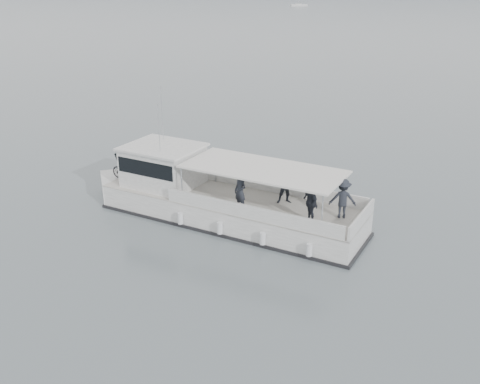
% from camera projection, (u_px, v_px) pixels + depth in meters
% --- Properties ---
extents(ground, '(1400.00, 1400.00, 0.00)m').
position_uv_depth(ground, '(229.00, 203.00, 28.61)').
color(ground, slate).
rests_on(ground, ground).
extents(tour_boat, '(15.13, 6.10, 6.31)m').
position_uv_depth(tour_boat, '(208.00, 197.00, 26.68)').
color(tour_boat, white).
rests_on(tour_boat, ground).
extents(moored_fleet, '(396.02, 346.57, 9.17)m').
position_uv_depth(moored_fleet, '(264.00, 2.00, 245.79)').
color(moored_fleet, white).
rests_on(moored_fleet, ground).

